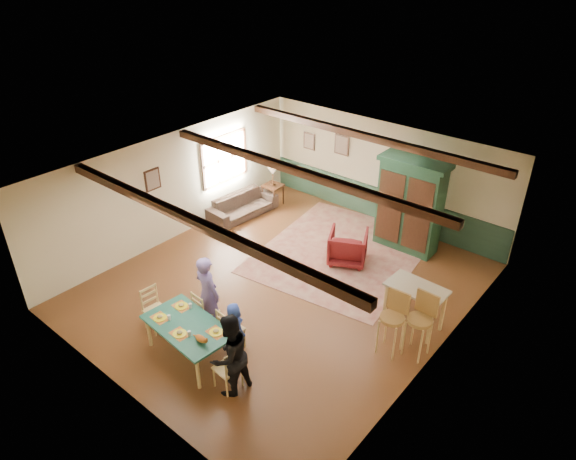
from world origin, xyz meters
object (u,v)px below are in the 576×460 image
Objects in this scene: end_table at (273,195)px; dining_chair_far_right at (231,328)px; cat at (201,338)px; table_lamp at (273,176)px; dining_chair_end_right at (227,367)px; person_man at (208,293)px; dining_chair_end_left at (156,310)px; counter_table at (414,307)px; person_woman at (230,355)px; bar_stool_right at (419,327)px; dining_table at (190,340)px; armoire at (410,205)px; person_child at (234,325)px; sofa at (243,205)px; dining_chair_far_left at (206,310)px; armchair at (348,247)px; bar_stool_left at (391,325)px.

dining_chair_far_right is at bearing -56.29° from end_table.
cat is 0.61× the size of table_lamp.
person_man is (-1.38, 0.86, 0.36)m from dining_chair_end_right.
cat is (-0.57, -0.05, 0.34)m from dining_chair_end_right.
counter_table reaches higher than dining_chair_end_left.
end_table is (-2.52, 4.74, -0.50)m from person_man.
person_woman is (0.09, -0.01, 0.33)m from dining_chair_end_right.
dining_table is at bearing -137.96° from bar_stool_right.
armoire is at bearing 88.32° from cat.
person_child is 0.47× the size of sofa.
dining_chair_end_left is 0.44× the size of sofa.
cat is (-0.66, -0.04, 0.01)m from person_woman.
person_man is at bearing -43.15° from dining_chair_end_left.
dining_chair_far_right is 0.38× the size of armoire.
dining_chair_end_left is at bearing 46.85° from person_man.
counter_table is at bearing -59.79° from armoire.
table_lamp is (-3.99, 5.61, 0.11)m from person_woman.
dining_chair_far_right is 0.85m from cat.
dining_chair_end_right is at bearing 152.70° from person_man.
dining_chair_far_right is 2.64× the size of cat.
dining_chair_far_left is 0.44× the size of sofa.
dining_chair_far_left is at bearing 139.20° from cat.
dining_table is 1.04× the size of person_man.
dining_chair_far_right is at bearing -65.08° from dining_chair_end_left.
end_table is (-3.27, 1.09, -0.09)m from armchair.
dining_chair_far_right is 0.97m from dining_chair_end_right.
armchair is at bearing 148.52° from bar_stool_right.
dining_chair_far_right is 1.00× the size of dining_chair_end_left.
counter_table is at bearing 127.68° from armchair.
bar_stool_right is (3.46, 1.95, 0.20)m from dining_chair_far_left.
armchair is (0.76, 3.65, -0.41)m from person_man.
table_lamp reaches higher than end_table.
dining_chair_end_left is 5.72m from table_lamp.
dining_chair_end_right is 1.67m from person_man.
sofa is 1.59× the size of bar_stool_left.
table_lamp reaches higher than cat.
person_child is (0.74, -0.06, -0.34)m from person_man.
dining_chair_end_left is at bearing -90.00° from person_woman.
armchair reaches higher than sofa.
dining_chair_end_right is 4.55m from armchair.
person_man is at bearing -0.00° from person_child.
person_woman reaches higher than dining_table.
cat is at bearing -122.59° from counter_table.
person_child is 1.69× the size of table_lamp.
person_woman is 5.98m from armoire.
person_man reaches higher than bar_stool_right.
bar_stool_right is (0.41, 0.24, 0.01)m from bar_stool_left.
counter_table is at bearing 123.80° from bar_stool_right.
dining_table is 1.89× the size of dining_chair_end_left.
dining_table is at bearing 116.57° from person_man.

